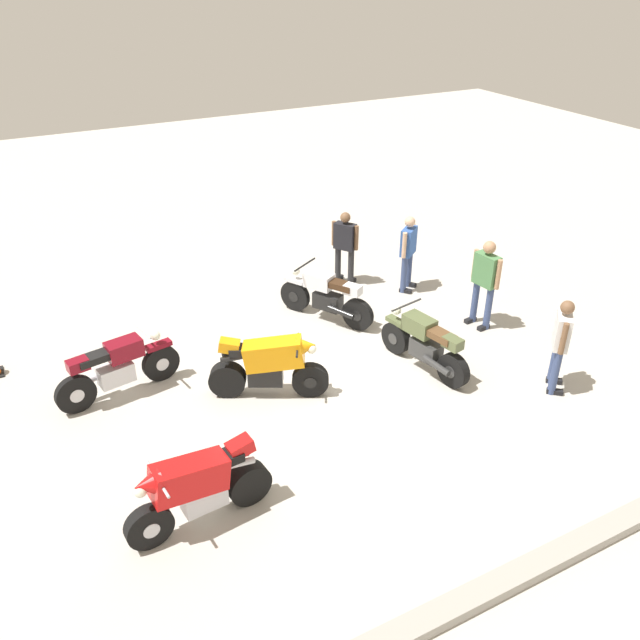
# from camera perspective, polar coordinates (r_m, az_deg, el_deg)

# --- Properties ---
(ground_plane) EXTENTS (40.00, 40.00, 0.00)m
(ground_plane) POSITION_cam_1_polar(r_m,az_deg,el_deg) (11.00, -0.40, -5.54)
(ground_plane) COLOR #B7B2A8
(curb_edge) EXTENTS (14.00, 0.30, 0.15)m
(curb_edge) POSITION_cam_1_polar(r_m,az_deg,el_deg) (8.22, 15.52, -21.58)
(curb_edge) COLOR #9C978F
(curb_edge) RESTS_ON ground
(motorcycle_orange_sportbike) EXTENTS (1.81, 1.10, 1.14)m
(motorcycle_orange_sportbike) POSITION_cam_1_polar(r_m,az_deg,el_deg) (10.41, -4.53, -3.96)
(motorcycle_orange_sportbike) COLOR black
(motorcycle_orange_sportbike) RESTS_ON ground
(motorcycle_olive_vintage) EXTENTS (0.71, 1.94, 1.07)m
(motorcycle_olive_vintage) POSITION_cam_1_polar(r_m,az_deg,el_deg) (11.24, 9.22, -2.14)
(motorcycle_olive_vintage) COLOR black
(motorcycle_olive_vintage) RESTS_ON ground
(motorcycle_maroon_cruiser) EXTENTS (2.08, 0.70, 1.09)m
(motorcycle_maroon_cruiser) POSITION_cam_1_polar(r_m,az_deg,el_deg) (10.93, -17.46, -4.05)
(motorcycle_maroon_cruiser) COLOR black
(motorcycle_maroon_cruiser) RESTS_ON ground
(motorcycle_red_sportbike) EXTENTS (1.96, 0.70, 1.14)m
(motorcycle_red_sportbike) POSITION_cam_1_polar(r_m,az_deg,el_deg) (8.39, -10.75, -14.28)
(motorcycle_red_sportbike) COLOR black
(motorcycle_red_sportbike) RESTS_ON ground
(motorcycle_silver_cruiser) EXTENTS (1.15, 1.87, 1.09)m
(motorcycle_silver_cruiser) POSITION_cam_1_polar(r_m,az_deg,el_deg) (12.58, 0.54, 2.13)
(motorcycle_silver_cruiser) COLOR black
(motorcycle_silver_cruiser) RESTS_ON ground
(person_in_black_shirt) EXTENTS (0.49, 0.58, 1.63)m
(person_in_black_shirt) POSITION_cam_1_polar(r_m,az_deg,el_deg) (13.91, 2.21, 6.74)
(person_in_black_shirt) COLOR #262628
(person_in_black_shirt) RESTS_ON ground
(person_in_blue_shirt) EXTENTS (0.57, 0.51, 1.65)m
(person_in_blue_shirt) POSITION_cam_1_polar(r_m,az_deg,el_deg) (13.73, 7.78, 6.23)
(person_in_blue_shirt) COLOR #384772
(person_in_blue_shirt) RESTS_ON ground
(person_in_white_shirt) EXTENTS (0.53, 0.55, 1.64)m
(person_in_white_shirt) POSITION_cam_1_polar(r_m,az_deg,el_deg) (11.06, 20.47, -1.69)
(person_in_white_shirt) COLOR #384772
(person_in_white_shirt) RESTS_ON ground
(person_in_green_shirt) EXTENTS (0.36, 0.68, 1.76)m
(person_in_green_shirt) POSITION_cam_1_polar(r_m,az_deg,el_deg) (12.56, 14.37, 3.61)
(person_in_green_shirt) COLOR #384772
(person_in_green_shirt) RESTS_ON ground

